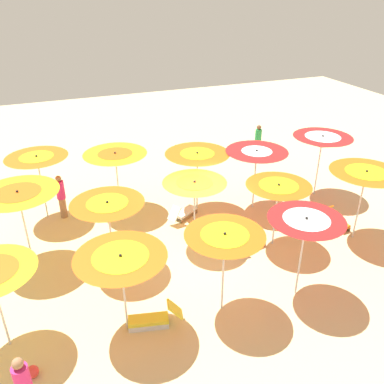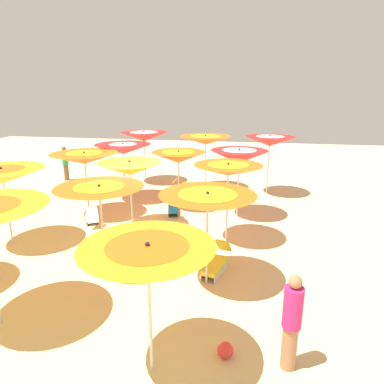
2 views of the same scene
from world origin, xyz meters
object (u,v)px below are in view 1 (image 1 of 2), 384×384
(beach_umbrella_6, at_px, (108,208))
(lounger_0, at_px, (335,220))
(beach_umbrella_5, at_px, (18,197))
(beach_umbrella_7, at_px, (195,188))
(beach_umbrella_12, at_px, (197,158))
(lounger_3, at_px, (250,243))
(beachgoer_0, at_px, (61,196))
(beach_umbrella_9, at_px, (366,177))
(beach_umbrella_13, at_px, (256,156))
(beach_umbrella_14, at_px, (322,142))
(beach_umbrella_3, at_px, (305,226))
(beach_umbrella_2, at_px, (225,240))
(beach_umbrella_1, at_px, (121,262))
(beachgoer_1, at_px, (258,142))
(beach_umbrella_11, at_px, (115,159))
(lounger_1, at_px, (153,318))
(beach_ball, at_px, (32,372))
(beach_umbrella_10, at_px, (37,162))
(lounger_2, at_px, (184,213))
(beach_umbrella_8, at_px, (278,191))

(beach_umbrella_6, relative_size, lounger_0, 1.78)
(beach_umbrella_5, height_order, beach_umbrella_7, beach_umbrella_5)
(beach_umbrella_12, height_order, lounger_3, beach_umbrella_12)
(beach_umbrella_7, relative_size, beachgoer_0, 1.36)
(beach_umbrella_12, relative_size, beachgoer_0, 1.40)
(beach_umbrella_9, relative_size, beach_umbrella_13, 1.05)
(beach_umbrella_14, distance_m, lounger_0, 3.09)
(beach_umbrella_3, xyz_separation_m, lounger_3, (-0.20, 2.26, -1.94))
(beach_umbrella_2, relative_size, beachgoer_0, 1.44)
(beach_umbrella_7, xyz_separation_m, lounger_0, (4.93, -0.83, -1.77))
(beach_umbrella_12, height_order, beach_umbrella_14, beach_umbrella_14)
(beach_umbrella_1, relative_size, lounger_0, 1.79)
(beachgoer_1, bearing_deg, beach_umbrella_14, -101.55)
(beach_umbrella_6, bearing_deg, beach_umbrella_2, -51.33)
(beach_umbrella_11, relative_size, beachgoer_1, 1.35)
(beach_umbrella_2, xyz_separation_m, beach_umbrella_6, (-2.25, 2.81, -0.17))
(beach_umbrella_11, xyz_separation_m, beachgoer_0, (-2.00, 0.15, -1.18))
(beach_umbrella_7, height_order, beach_umbrella_11, beach_umbrella_11)
(beachgoer_0, bearing_deg, beach_umbrella_3, -12.42)
(beach_umbrella_1, distance_m, beach_umbrella_3, 4.59)
(lounger_1, bearing_deg, beach_ball, 22.63)
(beach_umbrella_2, distance_m, beach_umbrella_10, 7.56)
(beach_umbrella_13, height_order, beach_umbrella_14, beach_umbrella_14)
(beach_umbrella_1, bearing_deg, beach_umbrella_7, 44.47)
(beachgoer_0, xyz_separation_m, beachgoer_1, (9.10, 2.19, 0.03))
(beach_umbrella_9, height_order, beach_umbrella_11, beach_umbrella_9)
(beachgoer_0, bearing_deg, beach_umbrella_11, 32.83)
(beach_umbrella_3, xyz_separation_m, beach_umbrella_9, (3.35, 1.63, 0.05))
(beachgoer_1, bearing_deg, lounger_2, -160.39)
(beach_umbrella_2, height_order, beach_umbrella_3, beach_umbrella_3)
(beach_umbrella_2, bearing_deg, lounger_1, 177.24)
(beachgoer_1, bearing_deg, beach_umbrella_8, -132.29)
(beach_umbrella_7, distance_m, beachgoer_0, 5.06)
(beach_umbrella_1, xyz_separation_m, beach_umbrella_7, (2.88, 2.83, -0.02))
(beach_umbrella_2, height_order, lounger_2, beach_umbrella_2)
(lounger_2, xyz_separation_m, beachgoer_0, (-3.99, 1.63, 0.64))
(beach_umbrella_1, distance_m, beach_umbrella_2, 2.45)
(lounger_1, distance_m, beachgoer_0, 6.36)
(beachgoer_1, bearing_deg, beach_umbrella_12, -159.67)
(lounger_0, bearing_deg, beachgoer_1, 173.42)
(beach_umbrella_11, xyz_separation_m, beach_umbrella_13, (4.68, -1.67, 0.04))
(beach_umbrella_13, bearing_deg, beach_umbrella_9, -54.21)
(beach_umbrella_9, xyz_separation_m, beach_ball, (-10.12, -1.82, -2.06))
(lounger_0, relative_size, lounger_3, 1.00)
(beach_umbrella_13, relative_size, beachgoer_1, 1.38)
(beach_umbrella_1, distance_m, lounger_0, 8.26)
(beach_umbrella_3, xyz_separation_m, beach_umbrella_12, (-0.81, 5.22, -0.10))
(lounger_3, bearing_deg, lounger_2, 104.64)
(beach_umbrella_5, bearing_deg, beach_umbrella_11, 33.98)
(beach_umbrella_6, height_order, lounger_2, beach_umbrella_6)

